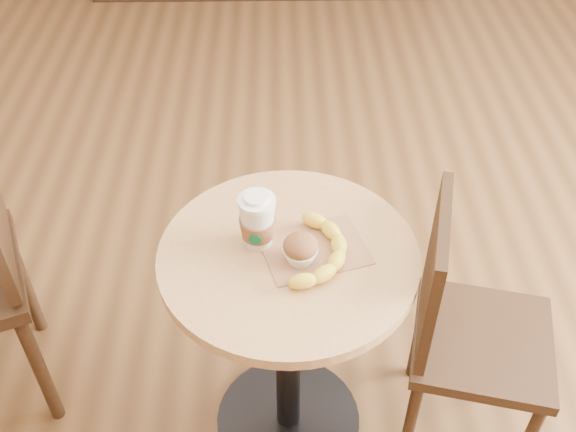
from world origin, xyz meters
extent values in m
plane|color=brown|center=(0.00, 0.00, 0.00)|extent=(7.00, 7.00, 0.00)
cylinder|color=black|center=(0.09, -0.12, 0.01)|extent=(0.44, 0.44, 0.02)
cylinder|color=black|center=(0.09, -0.12, 0.38)|extent=(0.07, 0.07, 0.72)
cylinder|color=tan|center=(0.09, -0.12, 0.73)|extent=(0.62, 0.62, 0.03)
cylinder|color=#342012|center=(-0.77, 0.27, 0.25)|extent=(0.04, 0.04, 0.50)
cylinder|color=#342012|center=(-0.63, -0.08, 0.25)|extent=(0.04, 0.04, 0.50)
cube|color=#342012|center=(0.62, -0.13, 0.41)|extent=(0.44, 0.44, 0.04)
cylinder|color=#342012|center=(0.80, -0.02, 0.21)|extent=(0.03, 0.03, 0.41)
cylinder|color=#342012|center=(0.43, -0.25, 0.21)|extent=(0.03, 0.03, 0.41)
cylinder|color=#342012|center=(0.50, 0.06, 0.21)|extent=(0.03, 0.03, 0.41)
cube|color=#342012|center=(0.46, -0.09, 0.64)|extent=(0.11, 0.34, 0.38)
cube|color=#9F6F4D|center=(0.15, -0.11, 0.75)|extent=(0.28, 0.24, 0.00)
cylinder|color=white|center=(0.02, -0.08, 0.88)|extent=(0.09, 0.09, 0.01)
cylinder|color=white|center=(0.02, -0.08, 0.89)|extent=(0.06, 0.06, 0.01)
cylinder|color=#08552C|center=(0.01, -0.13, 0.80)|extent=(0.03, 0.01, 0.03)
ellipsoid|color=brown|center=(0.12, -0.15, 0.80)|extent=(0.08, 0.08, 0.05)
ellipsoid|color=beige|center=(0.12, -0.15, 0.82)|extent=(0.03, 0.03, 0.02)
camera|label=1|loc=(0.07, -1.24, 1.89)|focal=42.00mm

